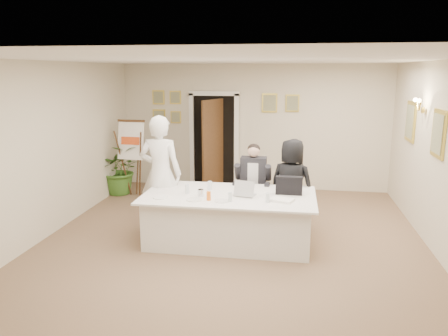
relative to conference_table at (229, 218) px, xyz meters
name	(u,v)px	position (x,y,z in m)	size (l,w,h in m)	color
floor	(231,245)	(0.05, -0.13, -0.39)	(7.00, 7.00, 0.00)	brown
ceiling	(232,59)	(0.05, -0.13, 2.41)	(6.00, 7.00, 0.02)	white
wall_back	(254,127)	(0.05, 3.37, 1.01)	(6.00, 0.10, 2.80)	beige
wall_front	(161,249)	(0.05, -3.63, 1.01)	(6.00, 0.10, 2.80)	beige
wall_left	(45,151)	(-2.95, -0.13, 1.01)	(0.10, 7.00, 2.80)	beige
wall_right	(447,163)	(3.05, -0.13, 1.01)	(0.10, 7.00, 2.80)	beige
doorway	(214,143)	(-0.83, 3.20, 0.65)	(1.14, 0.86, 2.20)	black
pictures_back_wall	(218,107)	(-0.75, 3.34, 1.46)	(3.40, 0.06, 0.80)	gold
pictures_right_wall	(423,127)	(3.02, 1.07, 1.36)	(0.06, 2.20, 0.80)	gold
wall_sconce	(420,105)	(2.95, 1.07, 1.71)	(0.20, 0.30, 0.24)	gold
conference_table	(229,218)	(0.00, 0.00, 0.00)	(2.65, 1.41, 0.78)	silver
seated_man	(253,183)	(0.28, 0.98, 0.32)	(0.61, 0.65, 1.43)	black
flip_chart	(134,162)	(-2.40, 2.26, 0.36)	(0.57, 0.37, 1.61)	#362211
standing_man	(161,174)	(-1.21, 0.37, 0.58)	(0.71, 0.47, 1.95)	white
standing_woman	(291,184)	(0.95, 0.77, 0.38)	(0.76, 0.49, 1.55)	black
potted_palm	(121,169)	(-2.75, 2.37, 0.16)	(1.00, 0.86, 1.11)	#376622
laptop	(245,187)	(0.25, -0.01, 0.52)	(0.31, 0.34, 0.28)	#B7BABC
laptop_bag	(289,185)	(0.91, 0.15, 0.52)	(0.41, 0.11, 0.28)	black
paper_stack	(282,200)	(0.82, -0.22, 0.40)	(0.33, 0.23, 0.03)	white
plate_left	(161,197)	(-0.99, -0.35, 0.39)	(0.23, 0.23, 0.01)	white
plate_mid	(194,200)	(-0.47, -0.38, 0.39)	(0.23, 0.23, 0.01)	white
plate_near	(222,201)	(-0.05, -0.39, 0.39)	(0.22, 0.22, 0.01)	white
glass_a	(187,189)	(-0.65, -0.04, 0.45)	(0.06, 0.06, 0.14)	silver
glass_b	(230,197)	(0.07, -0.37, 0.45)	(0.06, 0.06, 0.14)	silver
glass_c	(268,198)	(0.61, -0.32, 0.45)	(0.06, 0.06, 0.14)	silver
glass_d	(210,186)	(-0.35, 0.22, 0.45)	(0.07, 0.07, 0.14)	silver
oj_glass	(209,196)	(-0.25, -0.35, 0.45)	(0.07, 0.07, 0.13)	orange
steel_jug	(201,193)	(-0.41, -0.18, 0.44)	(0.09, 0.09, 0.11)	silver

